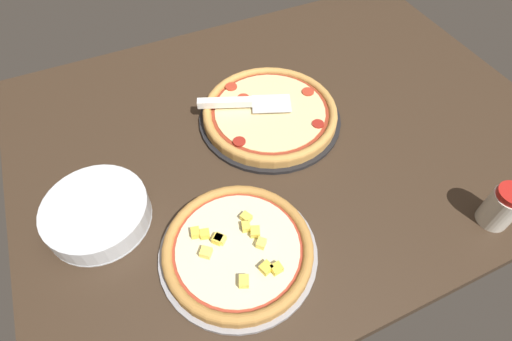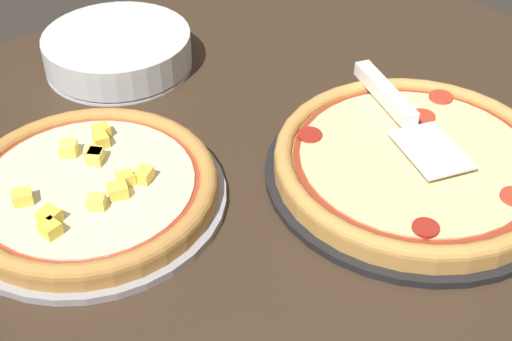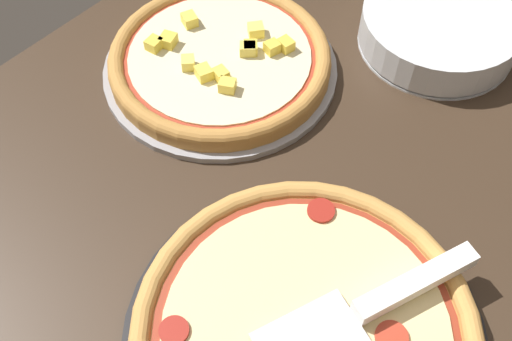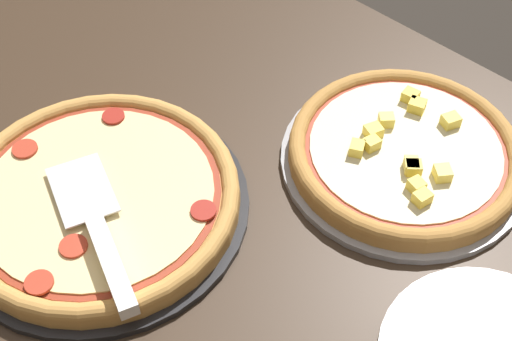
% 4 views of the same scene
% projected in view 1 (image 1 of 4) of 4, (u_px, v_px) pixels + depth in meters
% --- Properties ---
extents(ground_plane, '(1.40, 1.07, 0.04)m').
position_uv_depth(ground_plane, '(285.00, 134.00, 1.08)').
color(ground_plane, '#38281C').
extents(pizza_pan_front, '(0.38, 0.38, 0.01)m').
position_uv_depth(pizza_pan_front, '(270.00, 118.00, 1.09)').
color(pizza_pan_front, black).
rests_on(pizza_pan_front, ground_plane).
extents(pizza_front, '(0.36, 0.36, 0.03)m').
position_uv_depth(pizza_front, '(270.00, 112.00, 1.07)').
color(pizza_front, '#C68E47').
rests_on(pizza_front, pizza_pan_front).
extents(pizza_pan_back, '(0.33, 0.33, 0.01)m').
position_uv_depth(pizza_pan_back, '(238.00, 253.00, 0.84)').
color(pizza_pan_back, '#939399').
rests_on(pizza_pan_back, ground_plane).
extents(pizza_back, '(0.31, 0.31, 0.04)m').
position_uv_depth(pizza_back, '(238.00, 249.00, 0.83)').
color(pizza_back, '#B77F3D').
rests_on(pizza_back, pizza_pan_back).
extents(serving_spatula, '(0.25, 0.14, 0.02)m').
position_uv_depth(serving_spatula, '(235.00, 103.00, 1.06)').
color(serving_spatula, silver).
rests_on(serving_spatula, pizza_front).
extents(plate_stack, '(0.23, 0.23, 0.06)m').
position_uv_depth(plate_stack, '(97.00, 213.00, 0.87)').
color(plate_stack, silver).
rests_on(plate_stack, ground_plane).
extents(parmesan_shaker, '(0.07, 0.07, 0.11)m').
position_uv_depth(parmesan_shaker, '(502.00, 207.00, 0.86)').
color(parmesan_shaker, silver).
rests_on(parmesan_shaker, ground_plane).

